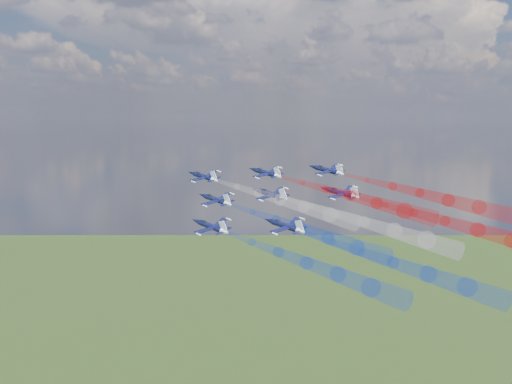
% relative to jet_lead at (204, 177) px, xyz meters
% --- Properties ---
extents(jet_lead, '(15.63, 14.62, 7.42)m').
position_rel_jet_lead_xyz_m(jet_lead, '(0.00, 0.00, 0.00)').
color(jet_lead, black).
extents(trail_lead, '(43.75, 22.99, 11.56)m').
position_rel_jet_lead_xyz_m(trail_lead, '(25.97, -11.26, -4.05)').
color(trail_lead, silver).
extents(jet_inner_left, '(15.63, 14.62, 7.42)m').
position_rel_jet_lead_xyz_m(jet_inner_left, '(8.78, -11.97, -4.67)').
color(jet_inner_left, black).
extents(trail_inner_left, '(43.75, 22.99, 11.56)m').
position_rel_jet_lead_xyz_m(trail_inner_left, '(34.75, -23.23, -8.73)').
color(trail_inner_left, blue).
extents(jet_inner_right, '(15.63, 14.62, 7.42)m').
position_rel_jet_lead_xyz_m(jet_inner_right, '(16.86, 5.04, 1.13)').
color(jet_inner_right, black).
extents(trail_inner_right, '(43.75, 22.99, 11.56)m').
position_rel_jet_lead_xyz_m(trail_inner_right, '(42.82, -6.22, -2.93)').
color(trail_inner_right, red).
extents(jet_outer_left, '(15.63, 14.62, 7.42)m').
position_rel_jet_lead_xyz_m(jet_outer_left, '(14.31, -28.04, -8.70)').
color(jet_outer_left, black).
extents(trail_outer_left, '(43.75, 22.99, 11.56)m').
position_rel_jet_lead_xyz_m(trail_outer_left, '(40.28, -39.30, -12.75)').
color(trail_outer_left, blue).
extents(jet_center_third, '(15.63, 14.62, 7.42)m').
position_rel_jet_lead_xyz_m(jet_center_third, '(22.67, -8.79, -3.03)').
color(jet_center_third, black).
extents(trail_center_third, '(43.75, 22.99, 11.56)m').
position_rel_jet_lead_xyz_m(trail_center_third, '(48.63, -20.05, -7.09)').
color(trail_center_third, silver).
extents(jet_outer_right, '(15.63, 14.62, 7.42)m').
position_rel_jet_lead_xyz_m(jet_outer_right, '(33.19, 9.98, 1.93)').
color(jet_outer_right, black).
extents(trail_outer_right, '(43.75, 22.99, 11.56)m').
position_rel_jet_lead_xyz_m(trail_outer_right, '(59.16, -1.28, -2.12)').
color(trail_outer_right, red).
extents(jet_rear_left, '(15.63, 14.62, 7.42)m').
position_rel_jet_lead_xyz_m(jet_rear_left, '(31.11, -23.77, -8.30)').
color(jet_rear_left, black).
extents(trail_rear_left, '(43.75, 22.99, 11.56)m').
position_rel_jet_lead_xyz_m(trail_rear_left, '(57.08, -35.02, -12.35)').
color(trail_rear_left, blue).
extents(jet_rear_right, '(15.63, 14.62, 7.42)m').
position_rel_jet_lead_xyz_m(jet_rear_right, '(39.88, -3.70, -2.58)').
color(jet_rear_right, black).
extents(trail_rear_right, '(43.75, 22.99, 11.56)m').
position_rel_jet_lead_xyz_m(trail_rear_right, '(65.85, -14.96, -6.64)').
color(trail_rear_right, red).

